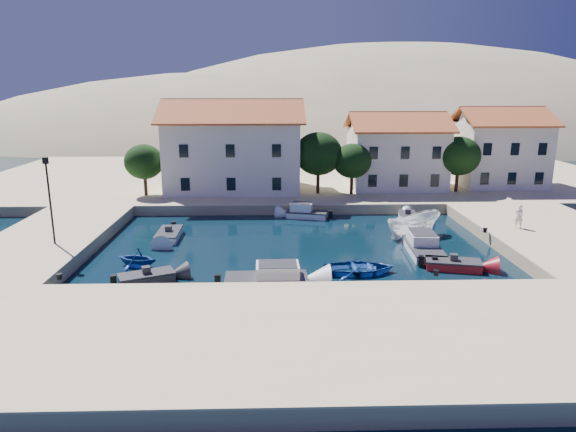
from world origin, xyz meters
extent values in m
plane|color=black|center=(0.00, 0.00, 0.00)|extent=(400.00, 400.00, 0.00)
cube|color=beige|center=(0.00, -6.00, 0.50)|extent=(52.00, 12.00, 1.00)
cube|color=beige|center=(20.50, 10.00, 0.50)|extent=(11.00, 20.00, 1.00)
cube|color=beige|center=(-19.00, 10.00, 0.50)|extent=(8.00, 20.00, 1.00)
cube|color=beige|center=(2.00, 38.00, 0.50)|extent=(80.00, 36.00, 1.00)
ellipsoid|color=tan|center=(-10.00, 110.00, -20.00)|extent=(198.00, 126.00, 72.00)
ellipsoid|color=tan|center=(35.00, 130.00, -25.00)|extent=(220.00, 176.00, 99.00)
cube|color=white|center=(-6.00, 28.00, 4.75)|extent=(14.00, 9.00, 7.50)
pyramid|color=#A64925|center=(-6.00, 28.00, 9.60)|extent=(14.70, 9.45, 2.20)
cube|color=white|center=(12.00, 29.00, 4.25)|extent=(10.00, 8.00, 6.50)
pyramid|color=#A64925|center=(12.00, 29.00, 8.40)|extent=(10.50, 8.40, 1.80)
cube|color=white|center=(24.00, 30.00, 4.50)|extent=(9.00, 8.00, 7.00)
pyramid|color=#A64925|center=(24.00, 30.00, 8.90)|extent=(9.45, 8.40, 1.80)
cylinder|color=#382314|center=(-15.00, 25.00, 2.25)|extent=(0.36, 0.36, 2.50)
ellipsoid|color=black|center=(-15.00, 25.00, 4.50)|extent=(4.00, 4.00, 3.60)
cylinder|color=#382314|center=(3.00, 25.50, 2.50)|extent=(0.36, 0.36, 3.00)
ellipsoid|color=black|center=(3.00, 25.50, 5.20)|extent=(5.00, 5.00, 4.50)
cylinder|color=#382314|center=(6.50, 25.00, 2.25)|extent=(0.36, 0.36, 2.50)
ellipsoid|color=black|center=(6.50, 25.00, 4.50)|extent=(4.00, 4.00, 3.60)
cylinder|color=#382314|center=(18.00, 26.00, 2.38)|extent=(0.36, 0.36, 2.75)
ellipsoid|color=black|center=(18.00, 26.00, 4.85)|extent=(4.60, 4.60, 4.14)
cylinder|color=black|center=(-17.50, 8.00, 4.00)|extent=(0.14, 0.14, 6.00)
cube|color=black|center=(-17.50, 8.00, 7.00)|extent=(0.35, 0.25, 0.45)
cylinder|color=black|center=(-14.30, 0.80, 1.15)|extent=(0.36, 0.36, 0.30)
cylinder|color=black|center=(8.00, 0.80, 1.15)|extent=(0.36, 0.36, 0.30)
cylinder|color=black|center=(14.70, 10.00, 1.15)|extent=(0.36, 0.36, 0.30)
cube|color=#313035|center=(-9.72, 2.71, 0.25)|extent=(3.63, 2.71, 0.90)
cube|color=#313035|center=(-9.72, 2.71, 0.58)|extent=(3.72, 2.77, 0.10)
cube|color=#313035|center=(-9.72, 2.71, 0.80)|extent=(0.66, 0.66, 0.50)
cube|color=white|center=(-2.19, 1.90, 0.25)|extent=(5.01, 2.23, 0.90)
cube|color=#313035|center=(-2.19, 1.90, 0.58)|extent=(5.13, 2.28, 0.10)
cube|color=white|center=(-2.19, 1.90, 0.95)|extent=(2.67, 1.86, 0.90)
imported|color=navy|center=(3.96, 4.03, 0.00)|extent=(4.80, 3.53, 0.96)
cube|color=maroon|center=(10.41, 4.60, 0.25)|extent=(3.82, 2.34, 0.90)
cube|color=#313035|center=(10.41, 4.60, 0.58)|extent=(3.91, 2.39, 0.10)
cube|color=#313035|center=(10.41, 4.60, 0.80)|extent=(0.60, 0.60, 0.50)
cube|color=white|center=(9.37, 8.00, 0.25)|extent=(2.48, 5.45, 0.90)
cube|color=#313035|center=(9.37, 8.00, 0.58)|extent=(2.53, 5.58, 0.10)
cube|color=white|center=(9.37, 8.00, 0.95)|extent=(2.00, 2.93, 0.90)
imported|color=white|center=(9.79, 12.46, 0.00)|extent=(5.74, 4.43, 2.10)
cube|color=white|center=(10.67, 17.68, 0.25)|extent=(1.97, 3.32, 0.90)
cube|color=#313035|center=(10.67, 17.68, 0.58)|extent=(2.02, 3.40, 0.10)
cube|color=#313035|center=(10.67, 17.68, 0.80)|extent=(0.58, 0.58, 0.50)
imported|color=navy|center=(-11.06, 5.72, 0.00)|extent=(3.52, 3.27, 1.52)
cube|color=white|center=(-10.24, 12.43, 0.25)|extent=(1.77, 3.88, 0.90)
cube|color=#313035|center=(-10.24, 12.43, 0.58)|extent=(1.81, 3.97, 0.10)
cube|color=#313035|center=(-10.24, 12.43, 0.80)|extent=(0.51, 0.51, 0.50)
cube|color=white|center=(1.42, 18.87, 0.25)|extent=(4.00, 2.46, 0.90)
cube|color=#313035|center=(1.42, 18.87, 0.58)|extent=(4.09, 2.51, 0.10)
cube|color=white|center=(1.42, 18.87, 0.95)|extent=(2.24, 1.79, 0.90)
imported|color=silver|center=(17.83, 11.20, 1.95)|extent=(0.71, 0.48, 1.90)
camera|label=1|loc=(-1.70, -27.83, 11.93)|focal=32.00mm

